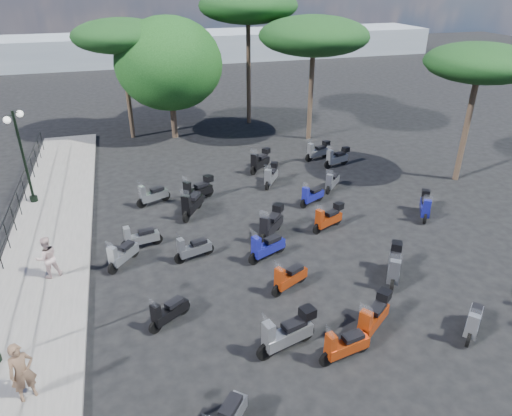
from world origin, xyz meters
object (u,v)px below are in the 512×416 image
object	(u,v)px
broadleaf_tree	(169,64)
pine_2	(120,36)
scooter_22	(312,196)
scooter_27	(425,206)
scooter_21	(328,218)
woman	(22,372)
scooter_29	(337,158)
scooter_28	(332,182)
scooter_16	(271,224)
scooter_19	(373,318)
pedestrian_far	(47,257)
scooter_20	(473,322)
scooter_2	(168,312)
scooter_11	(198,190)
scooter_13	(345,346)
scooter_10	(192,205)
pine_1	(314,36)
scooter_5	(152,195)
scooter_30	(318,151)
scooter_8	(289,278)
scooter_4	(122,255)
scooter_26	(394,266)
scooter_14	(287,333)
pine_3	(480,63)
lamp_post_2	(22,152)
scooter_15	(267,247)
pine_0	(248,6)
scooter_3	(140,238)
scooter_23	(271,176)

from	to	relation	value
broadleaf_tree	pine_2	world-z (taller)	broadleaf_tree
scooter_22	scooter_27	bearing A→B (deg)	-147.78
scooter_21	scooter_27	world-z (taller)	scooter_27
woman	scooter_29	world-z (taller)	woman
scooter_28	scooter_16	bearing A→B (deg)	82.51
scooter_19	scooter_28	bearing A→B (deg)	-54.36
pedestrian_far	scooter_20	xyz separation A→B (m)	(11.63, -6.14, -0.45)
scooter_2	scooter_11	xyz separation A→B (m)	(2.25, 7.79, 0.11)
woman	scooter_13	bearing A→B (deg)	-31.15
scooter_16	scooter_21	distance (m)	2.37
scooter_10	pine_2	xyz separation A→B (m)	(-1.84, 11.38, 5.46)
pine_1	pine_2	size ratio (longest dim) A/B	1.02
scooter_5	scooter_30	world-z (taller)	scooter_5
scooter_8	scooter_27	bearing A→B (deg)	-93.65
scooter_16	scooter_29	world-z (taller)	scooter_16
scooter_27	scooter_29	size ratio (longest dim) A/B	0.93
scooter_4	scooter_26	distance (m)	9.22
scooter_21	woman	bearing A→B (deg)	95.01
scooter_14	scooter_28	world-z (taller)	scooter_14
scooter_26	pine_3	size ratio (longest dim) A/B	0.24
scooter_5	woman	bearing A→B (deg)	136.38
scooter_10	scooter_11	world-z (taller)	scooter_10
lamp_post_2	scooter_16	distance (m)	10.96
scooter_2	scooter_20	xyz separation A→B (m)	(8.14, -2.87, 0.03)
scooter_15	scooter_16	distance (m)	1.53
scooter_4	scooter_29	distance (m)	12.85
scooter_11	pine_0	size ratio (longest dim) A/B	0.19
scooter_2	scooter_15	distance (m)	4.49
scooter_16	scooter_27	xyz separation A→B (m)	(6.67, -0.25, -0.07)
scooter_22	scooter_3	bearing A→B (deg)	74.67
scooter_26	scooter_8	bearing A→B (deg)	26.03
scooter_14	pine_2	xyz separation A→B (m)	(-3.01, 19.79, 5.41)
scooter_21	pine_3	size ratio (longest dim) A/B	0.24
scooter_22	scooter_23	xyz separation A→B (m)	(-1.08, 2.48, 0.06)
scooter_21	pine_1	size ratio (longest dim) A/B	0.21
scooter_23	scooter_28	bearing A→B (deg)	-172.72
woman	scooter_29	bearing A→B (deg)	16.14
scooter_15	scooter_26	distance (m)	4.36
pedestrian_far	scooter_16	xyz separation A→B (m)	(7.88, 0.58, -0.33)
scooter_21	pine_3	bearing A→B (deg)	-94.78
pine_0	pine_2	size ratio (longest dim) A/B	1.21
scooter_29	scooter_2	bearing A→B (deg)	118.23
woman	scooter_13	world-z (taller)	woman
scooter_11	scooter_26	size ratio (longest dim) A/B	1.02
scooter_21	scooter_30	bearing A→B (deg)	-43.80
scooter_2	scooter_27	xyz separation A→B (m)	(11.06, 3.59, 0.07)
scooter_16	scooter_28	distance (m)	5.25
pine_1	pine_3	distance (m)	9.19
scooter_14	scooter_16	size ratio (longest dim) A/B	1.21
scooter_14	woman	bearing A→B (deg)	73.27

